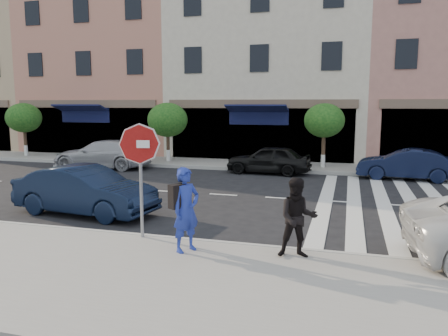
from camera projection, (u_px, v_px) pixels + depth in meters
ground at (181, 225)px, 11.49m from camera, size 120.00×120.00×0.00m
sidewalk_near at (105, 276)px, 7.91m from camera, size 60.00×4.50×0.15m
sidewalk_far at (262, 166)px, 21.94m from camera, size 60.00×3.00×0.15m
building_west_mid at (121, 47)px, 29.63m from camera, size 10.00×9.00×14.00m
building_centre at (274, 65)px, 26.98m from camera, size 11.00×9.00×11.00m
street_tree_wa at (24, 118)px, 25.24m from camera, size 2.00×2.00×3.05m
street_tree_wb at (168, 120)px, 22.79m from camera, size 2.10×2.10×3.06m
street_tree_c at (324, 121)px, 20.59m from camera, size 1.90×1.90×3.04m
stop_sign at (140, 155)px, 9.69m from camera, size 0.90×0.23×2.59m
photographer at (186, 210)px, 8.91m from camera, size 0.69×0.76×1.75m
walker at (298, 218)px, 8.56m from camera, size 0.89×0.76×1.59m
car_near_mid at (85, 191)px, 12.51m from camera, size 4.36×1.95×1.39m
car_far_left at (102, 154)px, 21.46m from camera, size 4.99×2.50×1.39m
car_far_mid at (269, 159)px, 19.86m from camera, size 3.88×1.73×1.30m
car_far_right at (406, 164)px, 18.27m from camera, size 4.03×1.71×1.29m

